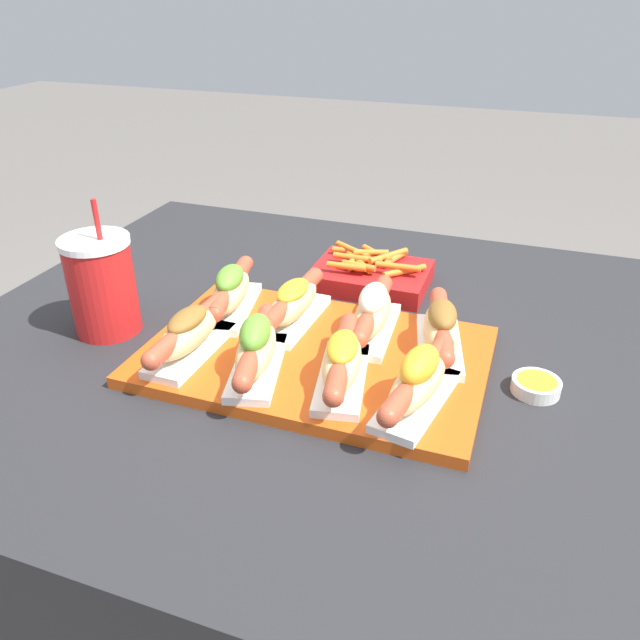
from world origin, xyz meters
name	(u,v)px	position (x,y,z in m)	size (l,w,h in m)	color
ground_plane	(331,633)	(0.00, 0.00, 0.00)	(12.00, 12.00, 0.00)	#605B56
patio_table	(333,509)	(0.00, 0.00, 0.36)	(1.18, 0.98, 0.71)	#232326
serving_tray	(315,356)	(-0.01, -0.07, 0.72)	(0.48, 0.31, 0.02)	#CC4C14
hot_dog_0	(189,333)	(-0.17, -0.13, 0.76)	(0.06, 0.21, 0.07)	white
hot_dog_1	(256,348)	(-0.06, -0.14, 0.77)	(0.10, 0.20, 0.08)	white
hot_dog_2	(342,361)	(0.05, -0.13, 0.76)	(0.09, 0.20, 0.07)	white
hot_dog_3	(418,381)	(0.15, -0.14, 0.77)	(0.09, 0.20, 0.08)	white
hot_dog_4	(232,290)	(-0.17, 0.00, 0.76)	(0.09, 0.20, 0.07)	white
hot_dog_5	(292,304)	(-0.07, 0.00, 0.76)	(0.07, 0.21, 0.07)	white
hot_dog_6	(373,312)	(0.05, 0.01, 0.77)	(0.07, 0.21, 0.08)	white
hot_dog_7	(441,329)	(0.16, -0.01, 0.76)	(0.09, 0.20, 0.07)	white
sauce_bowl	(536,385)	(0.29, -0.04, 0.72)	(0.06, 0.06, 0.02)	silver
drink_cup	(102,285)	(-0.34, -0.09, 0.79)	(0.10, 0.10, 0.21)	red
fries_basket	(372,275)	(0.00, 0.20, 0.73)	(0.20, 0.15, 0.06)	#B21919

